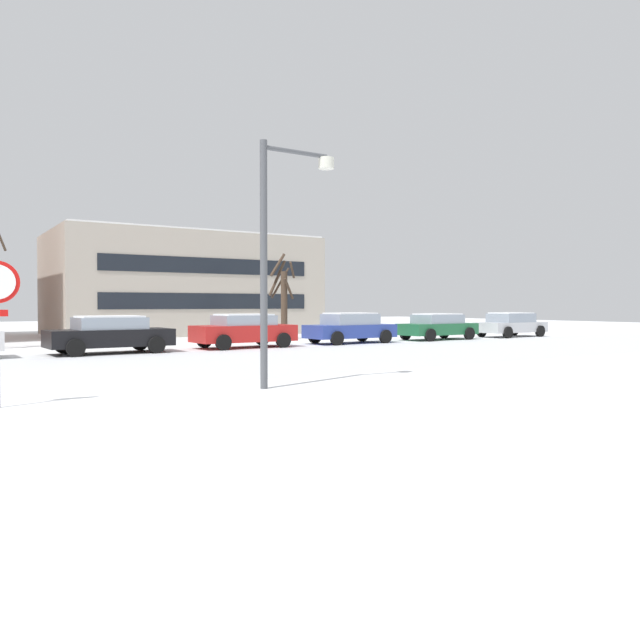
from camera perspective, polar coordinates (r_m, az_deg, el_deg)
ground_plane at (r=14.80m, az=-24.68°, el=-5.80°), size 120.00×120.00×0.00m
road_surface at (r=18.40m, az=-26.20°, el=-4.42°), size 80.00×9.29×0.00m
street_lamp at (r=13.75m, az=-3.89°, el=7.67°), size 1.87×0.36×5.38m
parked_car_black at (r=24.51m, az=-18.75°, el=-1.23°), size 4.54×2.25×1.42m
parked_car_red at (r=26.48m, az=-7.01°, el=-0.95°), size 4.38×2.18×1.44m
parked_car_blue at (r=29.37m, az=2.80°, el=-0.71°), size 4.46×2.13×1.45m
parked_car_green at (r=32.90m, az=10.75°, el=-0.56°), size 4.42×2.16×1.37m
parked_car_silver at (r=36.89m, az=17.14°, el=-0.38°), size 4.45×2.17×1.39m
tree_far_mid at (r=32.79m, az=-3.38°, el=2.03°), size 1.42×1.42×4.58m
building_far_right at (r=40.56m, az=-12.57°, el=3.17°), size 15.67×9.43×6.20m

